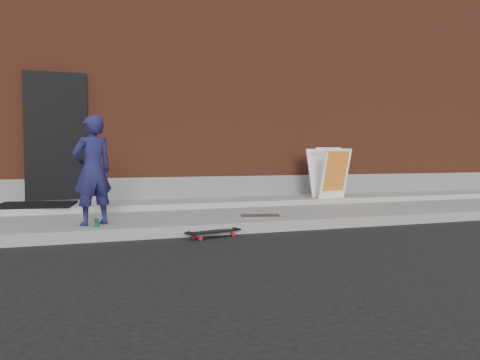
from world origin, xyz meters
name	(u,v)px	position (x,y,z in m)	size (l,w,h in m)	color
ground	(253,233)	(0.00, 0.00, 0.00)	(80.00, 80.00, 0.00)	black
sidewalk	(221,215)	(0.00, 1.50, 0.07)	(20.00, 3.00, 0.15)	gray
apron	(207,202)	(0.00, 2.40, 0.20)	(20.00, 1.20, 0.10)	#999993
building	(164,103)	(0.00, 6.99, 2.50)	(20.00, 8.10, 5.00)	maroon
child	(92,170)	(-2.06, 0.48, 0.87)	(0.53, 0.34, 1.44)	#1A1946
skateboard	(214,232)	(-0.59, -0.12, 0.07)	(0.76, 0.42, 0.08)	#B2121A
pizza_sign	(329,173)	(2.30, 1.98, 0.73)	(0.65, 0.75, 0.97)	white
soda_can	(97,223)	(-2.03, 0.26, 0.20)	(0.06, 0.06, 0.11)	#1A8345
doormat	(36,205)	(-2.90, 2.27, 0.27)	(1.17, 0.95, 0.03)	black
utility_plate	(261,216)	(0.33, 0.54, 0.16)	(0.57, 0.37, 0.02)	#4F4E53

